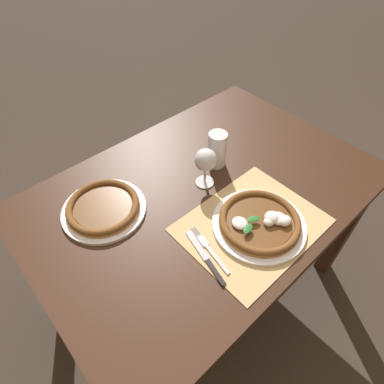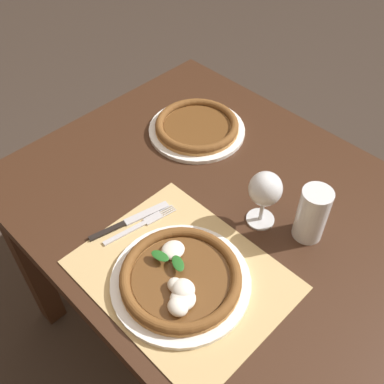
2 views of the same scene
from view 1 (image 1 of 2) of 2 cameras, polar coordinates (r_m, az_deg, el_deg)
The scene contains 9 objects.
ground_plane at distance 1.79m, azimuth 1.60°, elevation -15.93°, with size 24.00×24.00×0.00m, color #382D26.
dining_table at distance 1.26m, azimuth 2.18°, elevation -2.78°, with size 1.28×0.88×0.74m.
paper_placemat at distance 1.09m, azimuth 10.42°, elevation -5.88°, with size 0.45×0.36×0.00m, color tan.
pizza_near at distance 1.07m, azimuth 12.00°, elevation -5.24°, with size 0.31×0.31×0.05m.
pizza_far at distance 1.14m, azimuth -15.48°, elevation -2.68°, with size 0.29×0.29×0.04m.
wine_glass at distance 1.13m, azimuth 2.42°, elevation 5.44°, with size 0.08×0.08×0.16m.
pint_glass at distance 1.24m, azimuth 4.47°, elevation 7.44°, with size 0.07×0.07×0.15m.
fork at distance 1.01m, azimuth 3.07°, elevation -10.10°, with size 0.05×0.20×0.00m.
knife at distance 1.00m, azimuth 2.32°, elevation -11.42°, with size 0.06×0.21×0.01m.
Camera 1 is at (-0.58, -0.57, 1.60)m, focal length 30.00 mm.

